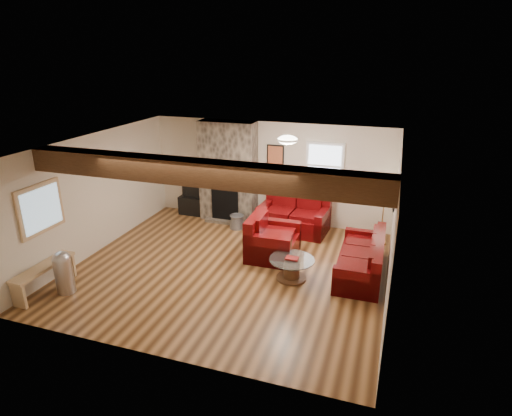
{
  "coord_description": "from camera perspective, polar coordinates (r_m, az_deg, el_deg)",
  "views": [
    {
      "loc": [
        2.9,
        -7.02,
        4.07
      ],
      "look_at": [
        0.43,
        0.4,
        1.19
      ],
      "focal_mm": 30.0,
      "sensor_mm": 36.0,
      "label": 1
    }
  ],
  "objects": [
    {
      "name": "sofa_three",
      "position": [
        8.48,
        13.79,
        -6.26
      ],
      "size": [
        0.83,
        1.95,
        0.75
      ],
      "primitive_type": null,
      "rotation": [
        0.0,
        0.0,
        -1.56
      ],
      "color": "#440604",
      "rests_on": "floor"
    },
    {
      "name": "armchair_red",
      "position": [
        8.9,
        2.32,
        -3.85
      ],
      "size": [
        0.98,
        1.12,
        0.89
      ],
      "primitive_type": null,
      "rotation": [
        0.0,
        0.0,
        1.59
      ],
      "color": "#440604",
      "rests_on": "floor"
    },
    {
      "name": "pine_bench",
      "position": [
        8.64,
        -26.31,
        -8.38
      ],
      "size": [
        0.3,
        1.29,
        0.48
      ],
      "primitive_type": null,
      "color": "tan",
      "rests_on": "floor"
    },
    {
      "name": "artwork_right",
      "position": [
        7.68,
        17.98,
        1.6
      ],
      "size": [
        0.06,
        0.55,
        0.42
      ],
      "primitive_type": null,
      "color": "black",
      "rests_on": "room"
    },
    {
      "name": "room",
      "position": [
        8.11,
        -3.76,
        -0.21
      ],
      "size": [
        8.0,
        8.0,
        8.0
      ],
      "color": "#4F2E15",
      "rests_on": "ground"
    },
    {
      "name": "hatch_window",
      "position": [
        8.47,
        -26.77,
        -0.07
      ],
      "size": [
        0.08,
        1.0,
        0.9
      ],
      "primitive_type": null,
      "color": "tan",
      "rests_on": "room"
    },
    {
      "name": "tv_cabinet",
      "position": [
        11.36,
        -7.77,
        0.31
      ],
      "size": [
        0.96,
        0.38,
        0.48
      ],
      "primitive_type": "cube",
      "color": "black",
      "rests_on": "floor"
    },
    {
      "name": "back_window",
      "position": [
        10.17,
        9.12,
        5.61
      ],
      "size": [
        0.9,
        0.08,
        1.1
      ],
      "primitive_type": null,
      "color": "white",
      "rests_on": "room"
    },
    {
      "name": "oak_beam",
      "position": [
        6.7,
        -7.99,
        4.76
      ],
      "size": [
        6.0,
        0.36,
        0.38
      ],
      "primitive_type": "cube",
      "color": "#372210",
      "rests_on": "room"
    },
    {
      "name": "artwork_back",
      "position": [
        10.39,
        2.59,
        7.0
      ],
      "size": [
        0.42,
        0.06,
        0.52
      ],
      "primitive_type": null,
      "color": "black",
      "rests_on": "room"
    },
    {
      "name": "pedal_bin",
      "position": [
        8.37,
        -24.27,
        -7.77
      ],
      "size": [
        0.39,
        0.39,
        0.8
      ],
      "primitive_type": null,
      "rotation": [
        0.0,
        0.0,
        -0.26
      ],
      "color": "#B6B5BB",
      "rests_on": "floor"
    },
    {
      "name": "ceiling_dome",
      "position": [
        8.33,
        4.22,
        8.87
      ],
      "size": [
        0.4,
        0.4,
        0.18
      ],
      "primitive_type": null,
      "color": "white",
      "rests_on": "room"
    },
    {
      "name": "television",
      "position": [
        11.21,
        -7.88,
        2.52
      ],
      "size": [
        0.76,
        0.1,
        0.44
      ],
      "primitive_type": "imported",
      "color": "black",
      "rests_on": "tv_cabinet"
    },
    {
      "name": "chimney_breast",
      "position": [
        10.67,
        -3.74,
        4.67
      ],
      "size": [
        1.4,
        0.67,
        2.5
      ],
      "color": "#37312A",
      "rests_on": "floor"
    },
    {
      "name": "loveseat",
      "position": [
        10.17,
        5.02,
        -0.86
      ],
      "size": [
        1.67,
        1.04,
        0.85
      ],
      "primitive_type": null,
      "rotation": [
        0.0,
        0.0,
        -0.08
      ],
      "color": "#440604",
      "rests_on": "floor"
    },
    {
      "name": "floor_lamp",
      "position": [
        9.62,
        16.95,
        2.74
      ],
      "size": [
        0.4,
        0.4,
        1.55
      ],
      "color": "tan",
      "rests_on": "floor"
    },
    {
      "name": "coal_bucket",
      "position": [
        10.41,
        -2.55,
        -1.8
      ],
      "size": [
        0.36,
        0.36,
        0.34
      ],
      "primitive_type": null,
      "color": "slate",
      "rests_on": "floor"
    },
    {
      "name": "coffee_table",
      "position": [
        8.17,
        4.76,
        -8.1
      ],
      "size": [
        0.85,
        0.85,
        0.45
      ],
      "color": "#412615",
      "rests_on": "floor"
    }
  ]
}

